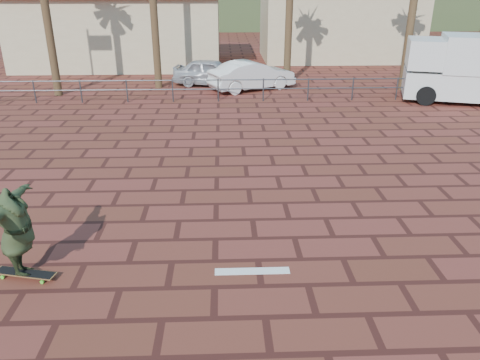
% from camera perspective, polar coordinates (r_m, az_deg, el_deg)
% --- Properties ---
extents(ground, '(120.00, 120.00, 0.00)m').
position_cam_1_polar(ground, '(9.91, -3.00, -7.21)').
color(ground, maroon).
rests_on(ground, ground).
extents(paint_stripe, '(1.40, 0.22, 0.01)m').
position_cam_1_polar(paint_stripe, '(8.91, 1.51, -11.04)').
color(paint_stripe, white).
rests_on(paint_stripe, ground).
extents(guardrail, '(24.06, 0.06, 1.00)m').
position_cam_1_polar(guardrail, '(20.99, -2.69, 11.36)').
color(guardrail, '#47494F').
rests_on(guardrail, ground).
extents(building_west, '(12.60, 7.60, 4.50)m').
position_cam_1_polar(building_west, '(31.28, -14.25, 17.64)').
color(building_west, beige).
rests_on(building_west, ground).
extents(building_east, '(10.60, 6.60, 5.00)m').
position_cam_1_polar(building_east, '(33.55, 11.94, 18.62)').
color(building_east, beige).
rests_on(building_east, ground).
extents(longboard, '(1.17, 0.50, 0.11)m').
position_cam_1_polar(longboard, '(9.53, -24.71, -10.29)').
color(longboard, olive).
rests_on(longboard, ground).
extents(skateboarder, '(0.62, 2.09, 1.69)m').
position_cam_1_polar(skateboarder, '(9.11, -25.61, -5.72)').
color(skateboarder, '#2D3A1F').
rests_on(skateboarder, longboard).
extents(campervan, '(5.92, 3.82, 2.85)m').
position_cam_1_polar(campervan, '(23.04, 26.60, 12.14)').
color(campervan, silver).
rests_on(campervan, ground).
extents(car_silver, '(4.11, 2.31, 1.32)m').
position_cam_1_polar(car_silver, '(24.37, -3.48, 12.98)').
color(car_silver, '#ABADB2').
rests_on(car_silver, ground).
extents(car_white, '(4.44, 3.17, 1.39)m').
position_cam_1_polar(car_white, '(23.33, 1.47, 12.63)').
color(car_white, white).
rests_on(car_white, ground).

